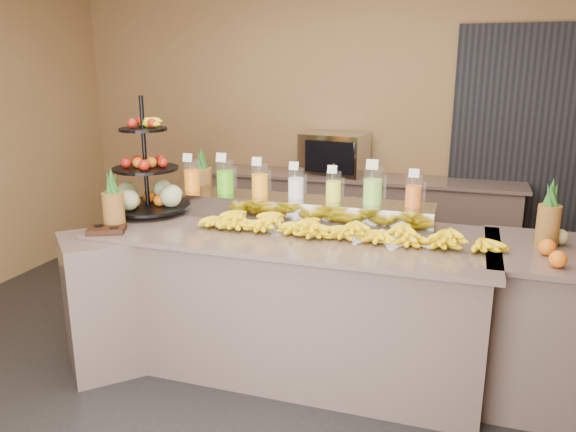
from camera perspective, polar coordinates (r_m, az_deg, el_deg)
The scene contains 19 objects.
ground at distance 3.69m, azimuth -1.01°, elevation -16.86°, with size 6.00×6.00×0.00m, color black.
room_envelope at distance 3.83m, azimuth 5.55°, elevation 13.89°, with size 6.04×5.02×2.82m.
buffet_counter at distance 3.72m, azimuth -1.41°, elevation -8.44°, with size 2.75×1.25×0.93m.
right_counter at distance 3.73m, azimuth 27.20°, elevation -10.15°, with size 1.08×0.88×0.93m.
back_ledge at distance 5.51m, azimuth 6.65°, elevation -0.63°, with size 3.10×0.55×0.93m.
pitcher_tray at distance 3.82m, azimuth 0.80°, elevation 0.74°, with size 1.85×0.30×0.15m, color gray.
juice_pitcher_orange_a at distance 4.08m, azimuth -9.73°, elevation 3.91°, with size 0.12×0.12×0.28m.
juice_pitcher_green at distance 3.96m, azimuth -6.40°, elevation 3.80°, with size 0.12×0.13×0.30m.
juice_pitcher_orange_b at distance 3.87m, azimuth -2.88°, elevation 3.50°, with size 0.12×0.12×0.28m.
juice_pitcher_milk at distance 3.78m, azimuth 0.81°, elevation 3.17°, with size 0.11×0.11×0.27m.
juice_pitcher_lemon at distance 3.72m, azimuth 4.64°, elevation 2.84°, with size 0.11×0.11×0.26m.
juice_pitcher_lime at distance 3.66m, azimuth 8.61°, elevation 2.83°, with size 0.13×0.13×0.31m.
juice_pitcher_orange_c at distance 3.63m, azimuth 12.64°, elevation 2.28°, with size 0.11×0.11×0.26m.
banana_heap at distance 3.46m, azimuth 4.88°, elevation -1.03°, with size 1.86×0.17×0.15m.
fruit_stand at distance 4.07m, azimuth -13.73°, elevation 3.17°, with size 0.64×0.64×0.82m.
condiment_caddy at distance 3.72m, azimuth -17.94°, elevation -1.33°, with size 0.23×0.17×0.03m, color black.
pineapple_left_a at distance 3.78m, azimuth -17.32°, elevation 0.99°, with size 0.14×0.14×0.39m.
pineapple_left_b at distance 4.29m, azimuth -8.68°, elevation 3.40°, with size 0.15×0.15×0.43m.
oven_warmer at distance 5.41m, azimuth 4.74°, elevation 6.30°, with size 0.59×0.41×0.40m, color gray.
Camera 1 is at (1.03, -2.95, 1.96)m, focal length 35.00 mm.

